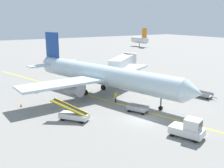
% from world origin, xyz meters
% --- Properties ---
extents(ground_plane, '(300.00, 300.00, 0.00)m').
position_xyz_m(ground_plane, '(0.00, 0.00, 0.00)').
color(ground_plane, gray).
extents(taxi_line_yellow, '(21.63, 77.18, 0.01)m').
position_xyz_m(taxi_line_yellow, '(1.46, 5.00, 0.00)').
color(taxi_line_yellow, yellow).
rests_on(taxi_line_yellow, ground).
extents(airliner, '(27.84, 34.77, 10.10)m').
position_xyz_m(airliner, '(1.31, 12.97, 3.42)').
color(airliner, silver).
rests_on(airliner, ground).
extents(jet_bridge, '(11.47, 10.03, 4.85)m').
position_xyz_m(jet_bridge, '(12.09, 21.17, 3.54)').
color(jet_bridge, silver).
rests_on(jet_bridge, ground).
extents(pushback_tug, '(3.08, 4.04, 2.20)m').
position_xyz_m(pushback_tug, '(0.98, -6.85, 0.99)').
color(pushback_tug, silver).
rests_on(pushback_tug, ground).
extents(baggage_tug_near_wing, '(2.41, 2.72, 2.10)m').
position_xyz_m(baggage_tug_near_wing, '(10.69, 9.57, 0.93)').
color(baggage_tug_near_wing, silver).
rests_on(baggage_tug_near_wing, ground).
extents(belt_loader_forward_hold, '(4.09, 4.69, 2.59)m').
position_xyz_m(belt_loader_forward_hold, '(-7.55, 4.40, 0.78)').
color(belt_loader_forward_hold, silver).
rests_on(belt_loader_forward_hold, ground).
extents(baggage_cart_loaded, '(2.62, 3.73, 0.94)m').
position_xyz_m(baggage_cart_loaded, '(1.17, 2.35, 0.47)').
color(baggage_cart_loaded, '#A5A5A8').
rests_on(baggage_cart_loaded, ground).
extents(baggage_cart_empty_trailing, '(2.07, 3.84, 0.94)m').
position_xyz_m(baggage_cart_empty_trailing, '(14.61, 2.06, 0.47)').
color(baggage_cart_empty_trailing, '#A5A5A8').
rests_on(baggage_cart_empty_trailing, ground).
extents(ground_crew_marshaller, '(0.36, 0.24, 1.70)m').
position_xyz_m(ground_crew_marshaller, '(0.90, 7.50, 0.91)').
color(ground_crew_marshaller, '#26262D').
rests_on(ground_crew_marshaller, ground).
extents(safety_cone_nose_left, '(0.36, 0.36, 0.44)m').
position_xyz_m(safety_cone_nose_left, '(-11.93, 13.40, 0.22)').
color(safety_cone_nose_left, orange).
rests_on(safety_cone_nose_left, ground).
extents(safety_cone_nose_right, '(0.36, 0.36, 0.44)m').
position_xyz_m(safety_cone_nose_right, '(-1.04, 16.14, 0.22)').
color(safety_cone_nose_right, orange).
rests_on(safety_cone_nose_right, ground).
extents(safety_cone_wingtip_left, '(0.36, 0.36, 0.44)m').
position_xyz_m(safety_cone_wingtip_left, '(-1.26, 6.59, 0.22)').
color(safety_cone_wingtip_left, orange).
rests_on(safety_cone_wingtip_left, ground).
extents(distant_aircraft_mid_right, '(3.00, 10.10, 8.80)m').
position_xyz_m(distant_aircraft_mid_right, '(58.50, 74.60, 3.22)').
color(distant_aircraft_mid_right, silver).
rests_on(distant_aircraft_mid_right, ground).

